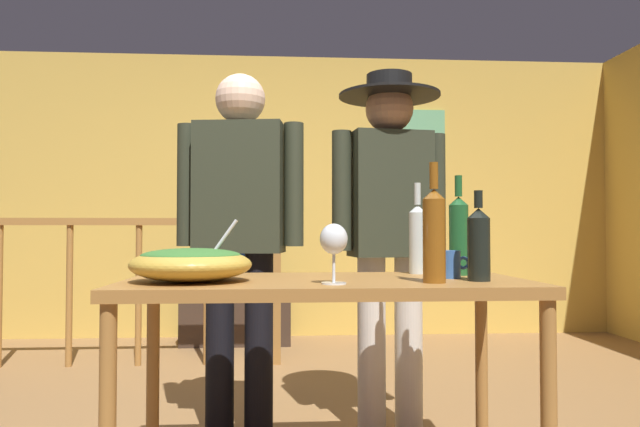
# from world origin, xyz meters

# --- Properties ---
(back_wall) EXTENTS (6.20, 0.10, 2.52)m
(back_wall) POSITION_xyz_m (0.00, 2.71, 1.26)
(back_wall) COLOR gold
(back_wall) RESTS_ON ground_plane
(framed_picture) EXTENTS (0.42, 0.03, 0.44)m
(framed_picture) POSITION_xyz_m (1.32, 2.65, 1.83)
(framed_picture) COLOR #6AB17E
(stair_railing) EXTENTS (2.92, 0.10, 1.08)m
(stair_railing) POSITION_xyz_m (-0.99, 1.59, 0.66)
(stair_railing) COLOR #9E6B33
(stair_railing) RESTS_ON ground_plane
(tv_console) EXTENTS (0.90, 0.40, 0.42)m
(tv_console) POSITION_xyz_m (-0.34, 2.36, 0.21)
(tv_console) COLOR #38281E
(tv_console) RESTS_ON ground_plane
(flat_screen_tv) EXTENTS (0.59, 0.12, 0.42)m
(flat_screen_tv) POSITION_xyz_m (-0.34, 2.33, 0.68)
(flat_screen_tv) COLOR black
(flat_screen_tv) RESTS_ON tv_console
(serving_table) EXTENTS (1.41, 0.68, 0.77)m
(serving_table) POSITION_xyz_m (0.19, -0.51, 0.69)
(serving_table) COLOR #9E6B33
(serving_table) RESTS_ON ground_plane
(salad_bowl) EXTENTS (0.41, 0.41, 0.21)m
(salad_bowl) POSITION_xyz_m (-0.27, -0.58, 0.83)
(salad_bowl) COLOR gold
(salad_bowl) RESTS_ON serving_table
(wine_glass) EXTENTS (0.09, 0.09, 0.19)m
(wine_glass) POSITION_xyz_m (0.20, -0.71, 0.90)
(wine_glass) COLOR silver
(wine_glass) RESTS_ON serving_table
(wine_bottle_amber) EXTENTS (0.07, 0.07, 0.40)m
(wine_bottle_amber) POSITION_xyz_m (0.54, -0.68, 0.93)
(wine_bottle_amber) COLOR brown
(wine_bottle_amber) RESTS_ON serving_table
(wine_bottle_green) EXTENTS (0.07, 0.07, 0.38)m
(wine_bottle_green) POSITION_xyz_m (0.72, -0.36, 0.93)
(wine_bottle_green) COLOR #1E5628
(wine_bottle_green) RESTS_ON serving_table
(wine_bottle_dark) EXTENTS (0.08, 0.08, 0.31)m
(wine_bottle_dark) POSITION_xyz_m (0.70, -0.62, 0.90)
(wine_bottle_dark) COLOR black
(wine_bottle_dark) RESTS_ON serving_table
(wine_bottle_clear) EXTENTS (0.07, 0.07, 0.36)m
(wine_bottle_clear) POSITION_xyz_m (0.58, -0.28, 0.91)
(wine_bottle_clear) COLOR silver
(wine_bottle_clear) RESTS_ON serving_table
(mug_blue) EXTENTS (0.11, 0.08, 0.10)m
(mug_blue) POSITION_xyz_m (0.64, -0.50, 0.82)
(mug_blue) COLOR #3866B2
(mug_blue) RESTS_ON serving_table
(mug_white) EXTENTS (0.12, 0.08, 0.09)m
(mug_white) POSITION_xyz_m (0.76, -0.25, 0.81)
(mug_white) COLOR white
(mug_white) RESTS_ON serving_table
(person_standing_left) EXTENTS (0.58, 0.27, 1.66)m
(person_standing_left) POSITION_xyz_m (-0.16, 0.12, 0.99)
(person_standing_left) COLOR black
(person_standing_left) RESTS_ON ground_plane
(person_standing_right) EXTENTS (0.55, 0.48, 1.67)m
(person_standing_right) POSITION_xyz_m (0.54, 0.12, 1.00)
(person_standing_right) COLOR beige
(person_standing_right) RESTS_ON ground_plane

